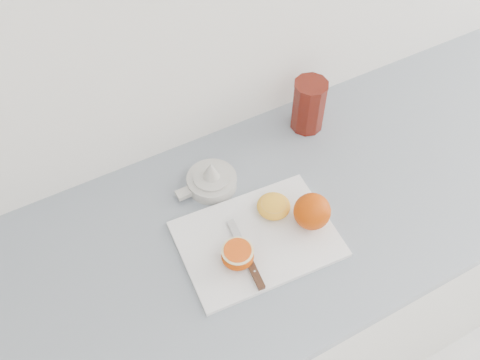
% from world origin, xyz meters
% --- Properties ---
extents(counter, '(2.56, 0.64, 0.89)m').
position_xyz_m(counter, '(-0.22, 1.70, 0.45)').
color(counter, white).
rests_on(counter, ground).
extents(cutting_board, '(0.36, 0.27, 0.01)m').
position_xyz_m(cutting_board, '(-0.35, 1.66, 0.90)').
color(cutting_board, white).
rests_on(cutting_board, counter).
extents(whole_orange, '(0.08, 0.08, 0.08)m').
position_xyz_m(whole_orange, '(-0.22, 1.63, 0.94)').
color(whole_orange, '#C53606').
rests_on(whole_orange, cutting_board).
extents(half_orange, '(0.07, 0.07, 0.04)m').
position_xyz_m(half_orange, '(-0.41, 1.63, 0.92)').
color(half_orange, '#C53606').
rests_on(half_orange, cutting_board).
extents(squeezed_shell, '(0.08, 0.08, 0.03)m').
position_xyz_m(squeezed_shell, '(-0.28, 1.70, 0.92)').
color(squeezed_shell, '#F6A826').
rests_on(squeezed_shell, cutting_board).
extents(paring_knife, '(0.04, 0.18, 0.01)m').
position_xyz_m(paring_knife, '(-0.39, 1.60, 0.91)').
color(paring_knife, '#492E1B').
rests_on(paring_knife, cutting_board).
extents(citrus_juicer, '(0.15, 0.12, 0.08)m').
position_xyz_m(citrus_juicer, '(-0.37, 1.84, 0.91)').
color(citrus_juicer, silver).
rests_on(citrus_juicer, counter).
extents(red_tumbler, '(0.09, 0.09, 0.14)m').
position_xyz_m(red_tumbler, '(-0.05, 1.91, 0.96)').
color(red_tumbler, '#5D150B').
rests_on(red_tumbler, counter).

